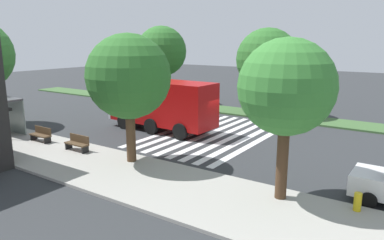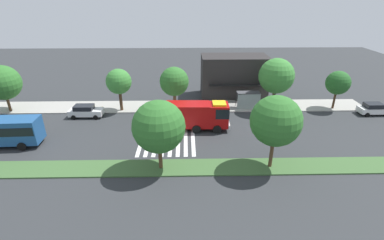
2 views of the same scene
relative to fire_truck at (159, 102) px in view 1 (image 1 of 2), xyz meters
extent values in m
plane|color=#2D3033|center=(-3.70, -1.04, -2.06)|extent=(120.00, 120.00, 0.00)
cube|color=#9E9B93|center=(-3.70, 7.93, -1.99)|extent=(60.00, 4.88, 0.14)
cube|color=#3D6033|center=(-3.70, -9.07, -1.99)|extent=(60.00, 3.00, 0.14)
cube|color=silver|center=(-7.19, -1.04, -2.06)|extent=(0.45, 11.75, 0.01)
cube|color=silver|center=(-6.29, -1.04, -2.06)|extent=(0.45, 11.75, 0.01)
cube|color=silver|center=(-5.39, -1.04, -2.06)|extent=(0.45, 11.75, 0.01)
cube|color=silver|center=(-4.49, -1.04, -2.06)|extent=(0.45, 11.75, 0.01)
cube|color=silver|center=(-3.59, -1.04, -2.06)|extent=(0.45, 11.75, 0.01)
cube|color=silver|center=(-2.69, -1.04, -2.06)|extent=(0.45, 11.75, 0.01)
cube|color=silver|center=(-1.79, -1.04, -2.06)|extent=(0.45, 11.75, 0.01)
cube|color=silver|center=(-0.89, -1.04, -2.06)|extent=(0.45, 11.75, 0.01)
cube|color=#A50C0C|center=(2.52, -0.08, -0.04)|extent=(2.49, 2.59, 2.95)
cube|color=#A50C0C|center=(-1.49, 0.05, 0.00)|extent=(5.70, 2.69, 3.03)
cube|color=black|center=(2.89, -0.09, 0.55)|extent=(1.81, 2.59, 1.30)
cube|color=silver|center=(3.83, -0.12, -1.26)|extent=(0.32, 2.52, 0.50)
cube|color=yellow|center=(2.52, -0.08, 1.56)|extent=(1.74, 1.81, 0.24)
cylinder|color=black|center=(2.32, 1.19, -1.51)|extent=(1.11, 0.33, 1.10)
cylinder|color=black|center=(2.24, -1.33, -1.51)|extent=(1.11, 0.33, 1.10)
cylinder|color=black|center=(-2.86, 1.35, -1.51)|extent=(1.11, 0.33, 1.10)
cylinder|color=black|center=(-2.94, -1.17, -1.51)|extent=(1.11, 0.33, 1.10)
cylinder|color=black|center=(-0.33, 1.27, -1.51)|extent=(1.11, 0.33, 1.10)
cylinder|color=black|center=(-0.41, -1.25, -1.51)|extent=(1.11, 0.33, 1.10)
cylinder|color=black|center=(-14.59, 5.22, -1.74)|extent=(0.64, 0.23, 0.64)
cylinder|color=black|center=(-14.61, 3.33, -1.74)|extent=(0.64, 0.23, 0.64)
cube|color=#8C9E99|center=(7.87, 6.54, -0.72)|extent=(3.50, 0.08, 2.40)
cylinder|color=#333338|center=(6.17, 7.85, -0.72)|extent=(0.08, 0.08, 2.40)
cube|color=#4C3823|center=(3.87, 6.95, -1.51)|extent=(1.60, 0.50, 0.08)
cube|color=#4C3823|center=(3.87, 6.73, -1.25)|extent=(1.60, 0.06, 0.45)
cube|color=black|center=(3.15, 6.95, -1.74)|extent=(0.08, 0.45, 0.37)
cube|color=black|center=(4.59, 6.95, -1.74)|extent=(0.08, 0.45, 0.37)
cube|color=#4C3823|center=(0.40, 6.95, -1.51)|extent=(1.60, 0.50, 0.08)
cube|color=#4C3823|center=(0.40, 6.73, -1.25)|extent=(1.60, 0.06, 0.45)
cube|color=black|center=(-0.32, 6.95, -1.74)|extent=(0.08, 0.45, 0.37)
cube|color=black|center=(1.12, 6.95, -1.74)|extent=(0.08, 0.45, 0.37)
cylinder|color=#47301E|center=(-11.54, 6.49, -0.33)|extent=(0.46, 0.46, 3.18)
sphere|color=#387F33|center=(-11.54, 6.49, 2.56)|extent=(3.71, 3.71, 3.71)
cylinder|color=#513823|center=(-3.43, 6.49, -0.46)|extent=(0.49, 0.49, 2.93)
sphere|color=#2D6B28|center=(-3.43, 6.49, 2.51)|extent=(4.29, 4.29, 4.29)
cylinder|color=#513823|center=(-4.35, -9.07, -0.51)|extent=(0.40, 0.40, 2.83)
sphere|color=#2D6B28|center=(-4.35, -9.07, 2.73)|extent=(5.20, 5.20, 5.20)
cylinder|color=#513823|center=(6.93, -9.07, -0.23)|extent=(0.37, 0.37, 3.39)
sphere|color=#2D6B28|center=(6.93, -9.07, 3.22)|extent=(5.01, 5.01, 5.01)
cylinder|color=gold|center=(-14.32, 5.99, -1.57)|extent=(0.28, 0.28, 0.70)
camera|label=1|loc=(-16.14, 19.67, 4.27)|focal=33.70mm
camera|label=2|loc=(-1.68, -33.35, 14.54)|focal=26.24mm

